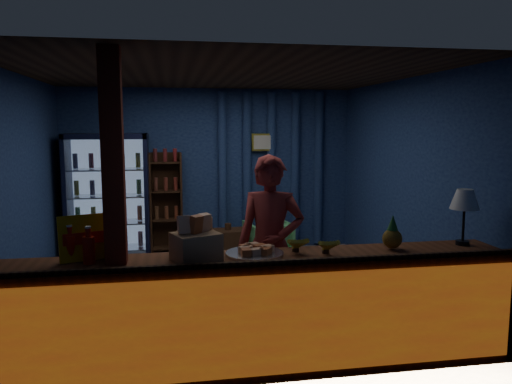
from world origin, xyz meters
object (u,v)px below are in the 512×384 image
Objects in this scene: green_chair at (268,240)px; pastry_tray at (255,252)px; shopkeeper at (270,247)px; table_lamp at (465,201)px.

green_chair is 1.34× the size of pastry_tray.
green_chair is at bearing 97.10° from shopkeeper.
pastry_tray is 0.96× the size of table_lamp.
shopkeeper reaches higher than pastry_tray.
shopkeeper is 1.80m from table_lamp.
shopkeeper is at bearing 162.38° from table_lamp.
shopkeeper is 0.63m from pastry_tray.
pastry_tray is (-0.25, -0.57, 0.10)m from shopkeeper.
table_lamp is at bearing 99.95° from green_chair.
pastry_tray reaches higher than green_chair.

